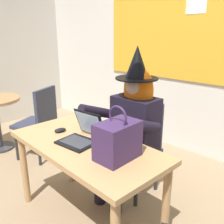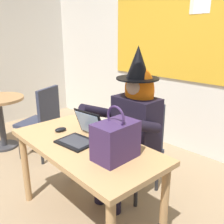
# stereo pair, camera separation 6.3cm
# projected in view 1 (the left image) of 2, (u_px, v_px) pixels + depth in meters

# --- Properties ---
(ground_plane) EXTENTS (24.00, 24.00, 0.00)m
(ground_plane) POSITION_uv_depth(u_px,v_px,m) (65.00, 218.00, 2.22)
(ground_plane) COLOR #937A5B
(wall_back_bulletin) EXTENTS (5.51, 2.03, 2.74)m
(wall_back_bulletin) POSITION_uv_depth(u_px,v_px,m) (188.00, 45.00, 3.15)
(wall_back_bulletin) COLOR silver
(wall_back_bulletin) RESTS_ON ground
(desk_main) EXTENTS (1.35, 0.71, 0.72)m
(desk_main) POSITION_uv_depth(u_px,v_px,m) (86.00, 155.00, 2.01)
(desk_main) COLOR tan
(desk_main) RESTS_ON ground
(chair_at_desk) EXTENTS (0.43, 0.43, 0.91)m
(chair_at_desk) POSITION_uv_depth(u_px,v_px,m) (138.00, 142.00, 2.51)
(chair_at_desk) COLOR #2D3347
(chair_at_desk) RESTS_ON ground
(person_costumed) EXTENTS (0.60, 0.66, 1.44)m
(person_costumed) POSITION_uv_depth(u_px,v_px,m) (131.00, 118.00, 2.33)
(person_costumed) COLOR black
(person_costumed) RESTS_ON ground
(laptop) EXTENTS (0.31, 0.33, 0.23)m
(laptop) POSITION_uv_depth(u_px,v_px,m) (82.00, 135.00, 2.01)
(laptop) COLOR black
(laptop) RESTS_ON desk_main
(computer_mouse) EXTENTS (0.08, 0.11, 0.03)m
(computer_mouse) POSITION_uv_depth(u_px,v_px,m) (60.00, 130.00, 2.19)
(computer_mouse) COLOR black
(computer_mouse) RESTS_ON desk_main
(handbag) EXTENTS (0.20, 0.30, 0.38)m
(handbag) POSITION_uv_depth(u_px,v_px,m) (118.00, 140.00, 1.72)
(handbag) COLOR #38234C
(handbag) RESTS_ON desk_main
(chair_spare_by_window) EXTENTS (0.54, 0.54, 0.92)m
(chair_spare_by_window) POSITION_uv_depth(u_px,v_px,m) (39.00, 119.00, 3.11)
(chair_spare_by_window) COLOR #2D3347
(chair_spare_by_window) RESTS_ON ground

